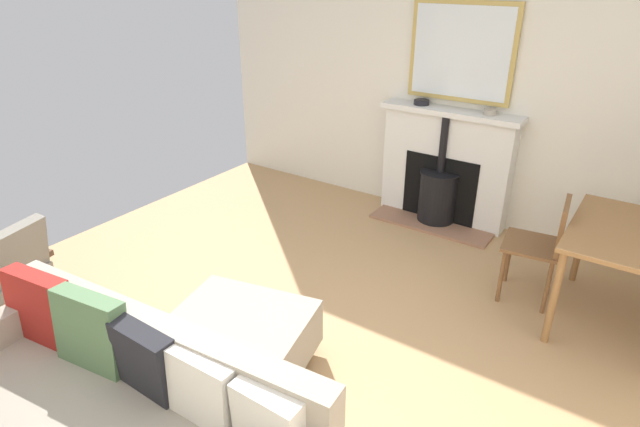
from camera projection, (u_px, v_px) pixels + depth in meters
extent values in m
cube|color=tan|center=(257.00, 375.00, 3.26)|extent=(5.86, 5.26, 0.01)
cube|color=silver|center=(457.00, 68.00, 4.81)|extent=(0.12, 5.26, 2.89)
cube|color=#93664C|center=(430.00, 226.00, 5.08)|extent=(0.31, 1.18, 0.03)
cube|color=silver|center=(445.00, 168.00, 5.06)|extent=(0.21, 1.24, 1.06)
cube|color=black|center=(440.00, 188.00, 5.07)|extent=(0.06, 0.73, 0.64)
cylinder|color=black|center=(438.00, 197.00, 5.07)|extent=(0.36, 0.36, 0.48)
cylinder|color=black|center=(440.00, 173.00, 4.97)|extent=(0.38, 0.38, 0.02)
cylinder|color=black|center=(443.00, 145.00, 4.85)|extent=(0.07, 0.07, 0.53)
cube|color=silver|center=(451.00, 112.00, 4.80)|extent=(0.26, 1.32, 0.05)
cube|color=tan|center=(461.00, 52.00, 4.65)|extent=(0.04, 0.97, 0.87)
cube|color=silver|center=(461.00, 52.00, 4.64)|extent=(0.01, 0.89, 0.79)
cylinder|color=black|center=(421.00, 102.00, 4.94)|extent=(0.15, 0.15, 0.04)
torus|color=black|center=(422.00, 100.00, 4.93)|extent=(0.15, 0.15, 0.01)
cylinder|color=#9E9384|center=(490.00, 112.00, 4.60)|extent=(0.12, 0.12, 0.05)
torus|color=#9E9384|center=(490.00, 110.00, 4.59)|extent=(0.12, 0.12, 0.01)
cylinder|color=#B2B2B7|center=(66.00, 376.00, 3.18)|extent=(0.04, 0.04, 0.10)
cube|color=gray|center=(158.00, 347.00, 2.57)|extent=(0.31, 2.01, 0.34)
cube|color=maroon|center=(39.00, 308.00, 2.84)|extent=(0.19, 0.43, 0.42)
cube|color=#4C6B47|center=(91.00, 332.00, 2.65)|extent=(0.20, 0.44, 0.43)
cube|color=black|center=(145.00, 361.00, 2.49)|extent=(0.12, 0.36, 0.36)
cube|color=beige|center=(203.00, 390.00, 2.34)|extent=(0.14, 0.35, 0.35)
cube|color=beige|center=(268.00, 422.00, 2.18)|extent=(0.12, 0.33, 0.33)
cylinder|color=#B2B2B7|center=(179.00, 371.00, 3.22)|extent=(0.04, 0.04, 0.09)
cylinder|color=#B2B2B7|center=(274.00, 401.00, 3.00)|extent=(0.04, 0.04, 0.09)
cylinder|color=#B2B2B7|center=(222.00, 324.00, 3.64)|extent=(0.04, 0.04, 0.09)
cylinder|color=#B2B2B7|center=(308.00, 347.00, 3.42)|extent=(0.04, 0.04, 0.09)
cube|color=gray|center=(243.00, 334.00, 3.24)|extent=(0.79, 0.93, 0.31)
cube|color=#4C3321|center=(1.00, 281.00, 3.88)|extent=(0.05, 0.05, 0.38)
cube|color=#4C3321|center=(51.00, 293.00, 3.73)|extent=(0.05, 0.05, 0.38)
cube|color=slate|center=(6.00, 259.00, 3.32)|extent=(0.62, 0.29, 0.38)
cube|color=#4C3321|center=(23.00, 247.00, 3.73)|extent=(0.17, 0.53, 0.04)
cylinder|color=olive|center=(581.00, 242.00, 4.09)|extent=(0.05, 0.05, 0.70)
cylinder|color=olive|center=(554.00, 298.00, 3.40)|extent=(0.05, 0.05, 0.70)
cube|color=olive|center=(630.00, 234.00, 3.43)|extent=(1.02, 0.72, 0.03)
cylinder|color=brown|center=(509.00, 257.00, 4.13)|extent=(0.04, 0.04, 0.44)
cylinder|color=brown|center=(501.00, 276.00, 3.87)|extent=(0.04, 0.04, 0.44)
cylinder|color=brown|center=(552.00, 267.00, 4.00)|extent=(0.04, 0.04, 0.44)
cylinder|color=brown|center=(547.00, 287.00, 3.74)|extent=(0.04, 0.04, 0.44)
cube|color=brown|center=(532.00, 245.00, 3.84)|extent=(0.44, 0.44, 0.02)
cube|color=brown|center=(563.00, 226.00, 3.68)|extent=(0.36, 0.08, 0.36)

